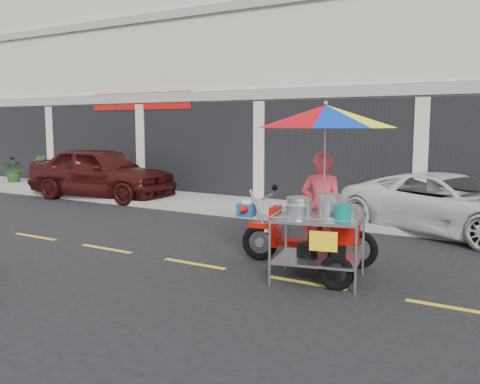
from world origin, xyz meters
The scene contains 8 objects.
ground centered at (0.00, 0.00, 0.00)m, with size 90.00×90.00×0.00m, color black.
sidewalk centered at (0.00, 5.50, 0.07)m, with size 45.00×3.00×0.15m, color gray.
centerline centered at (0.00, 0.00, 0.00)m, with size 42.00×0.10×0.01m, color gold.
maroon_sedan centered at (-9.03, 4.70, 0.80)m, with size 1.88×4.68×1.59m, color #350C0C.
white_pickup centered at (1.01, 4.70, 0.63)m, with size 2.07×4.50×1.25m, color silver.
plant_tall centered at (-14.26, 5.42, 0.63)m, with size 0.86×0.74×0.95m, color #1F4416.
plant_short centered at (-12.73, 5.30, 0.67)m, with size 0.58×0.58×1.04m, color #1F4416.
food_vendor_rig centered at (-0.04, 0.55, 1.63)m, with size 2.92×2.39×2.60m.
Camera 1 is at (3.11, -6.80, 2.26)m, focal length 40.00 mm.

